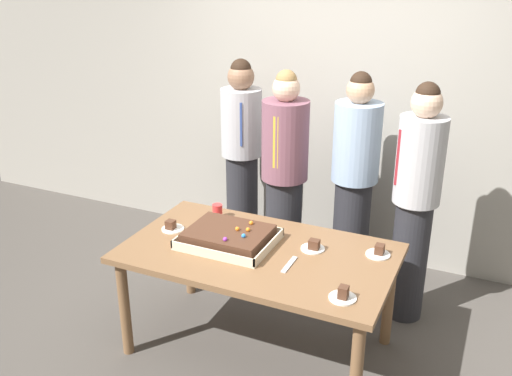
{
  "coord_description": "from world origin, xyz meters",
  "views": [
    {
      "loc": [
        1.29,
        -2.85,
        2.41
      ],
      "look_at": [
        -0.09,
        0.15,
        1.08
      ],
      "focal_mm": 39.89,
      "sensor_mm": 36.0,
      "label": 1
    }
  ],
  "objects_px": {
    "plated_slice_near_right": "(343,295)",
    "cake_server_utensil": "(289,264)",
    "plated_slice_far_left": "(379,252)",
    "sheet_cake": "(229,237)",
    "person_green_shirt_behind": "(242,155)",
    "party_table": "(258,262)",
    "person_striped_tie_right": "(416,201)",
    "plated_slice_near_left": "(313,247)",
    "person_serving_front": "(354,179)",
    "drink_cup_nearest": "(217,211)",
    "person_far_right_suit": "(284,178)",
    "plated_slice_far_right": "(172,227)"
  },
  "relations": [
    {
      "from": "plated_slice_near_right",
      "to": "cake_server_utensil",
      "type": "bearing_deg",
      "value": 150.8
    },
    {
      "from": "plated_slice_far_left",
      "to": "cake_server_utensil",
      "type": "relative_size",
      "value": 0.75
    },
    {
      "from": "sheet_cake",
      "to": "person_green_shirt_behind",
      "type": "height_order",
      "value": "person_green_shirt_behind"
    },
    {
      "from": "plated_slice_near_right",
      "to": "party_table",
      "type": "bearing_deg",
      "value": 154.02
    },
    {
      "from": "sheet_cake",
      "to": "person_striped_tie_right",
      "type": "xyz_separation_m",
      "value": [
        1.02,
        0.78,
        0.12
      ]
    },
    {
      "from": "plated_slice_near_left",
      "to": "person_serving_front",
      "type": "distance_m",
      "value": 0.95
    },
    {
      "from": "sheet_cake",
      "to": "plated_slice_near_left",
      "type": "height_order",
      "value": "sheet_cake"
    },
    {
      "from": "plated_slice_near_right",
      "to": "drink_cup_nearest",
      "type": "bearing_deg",
      "value": 150.04
    },
    {
      "from": "plated_slice_far_left",
      "to": "person_green_shirt_behind",
      "type": "bearing_deg",
      "value": 145.29
    },
    {
      "from": "party_table",
      "to": "person_serving_front",
      "type": "xyz_separation_m",
      "value": [
        0.3,
        1.1,
        0.22
      ]
    },
    {
      "from": "plated_slice_near_right",
      "to": "person_far_right_suit",
      "type": "bearing_deg",
      "value": 124.34
    },
    {
      "from": "drink_cup_nearest",
      "to": "sheet_cake",
      "type": "bearing_deg",
      "value": -51.59
    },
    {
      "from": "plated_slice_near_left",
      "to": "plated_slice_near_right",
      "type": "relative_size",
      "value": 1.0
    },
    {
      "from": "plated_slice_far_left",
      "to": "person_green_shirt_behind",
      "type": "height_order",
      "value": "person_green_shirt_behind"
    },
    {
      "from": "plated_slice_far_right",
      "to": "person_striped_tie_right",
      "type": "relative_size",
      "value": 0.09
    },
    {
      "from": "sheet_cake",
      "to": "plated_slice_near_left",
      "type": "xyz_separation_m",
      "value": [
        0.52,
        0.14,
        -0.02
      ]
    },
    {
      "from": "plated_slice_near_right",
      "to": "plated_slice_far_left",
      "type": "relative_size",
      "value": 1.0
    },
    {
      "from": "sheet_cake",
      "to": "plated_slice_near_right",
      "type": "height_order",
      "value": "sheet_cake"
    },
    {
      "from": "plated_slice_near_left",
      "to": "plated_slice_far_left",
      "type": "xyz_separation_m",
      "value": [
        0.39,
        0.1,
        -0.0
      ]
    },
    {
      "from": "sheet_cake",
      "to": "person_green_shirt_behind",
      "type": "relative_size",
      "value": 0.34
    },
    {
      "from": "sheet_cake",
      "to": "person_far_right_suit",
      "type": "distance_m",
      "value": 0.89
    },
    {
      "from": "plated_slice_far_right",
      "to": "person_green_shirt_behind",
      "type": "xyz_separation_m",
      "value": [
        -0.06,
        1.19,
        0.13
      ]
    },
    {
      "from": "person_green_shirt_behind",
      "to": "person_serving_front",
      "type": "bearing_deg",
      "value": 60.85
    },
    {
      "from": "cake_server_utensil",
      "to": "plated_slice_near_left",
      "type": "bearing_deg",
      "value": 74.69
    },
    {
      "from": "plated_slice_near_right",
      "to": "plated_slice_far_left",
      "type": "height_order",
      "value": "plated_slice_near_right"
    },
    {
      "from": "party_table",
      "to": "person_far_right_suit",
      "type": "height_order",
      "value": "person_far_right_suit"
    },
    {
      "from": "plated_slice_near_left",
      "to": "plated_slice_near_right",
      "type": "xyz_separation_m",
      "value": [
        0.33,
        -0.46,
        0.0
      ]
    },
    {
      "from": "plated_slice_far_left",
      "to": "sheet_cake",
      "type": "bearing_deg",
      "value": -165.08
    },
    {
      "from": "person_striped_tie_right",
      "to": "plated_slice_far_left",
      "type": "bearing_deg",
      "value": 40.81
    },
    {
      "from": "plated_slice_far_left",
      "to": "person_far_right_suit",
      "type": "xyz_separation_m",
      "value": [
        -0.88,
        0.64,
        0.13
      ]
    },
    {
      "from": "drink_cup_nearest",
      "to": "plated_slice_near_left",
      "type": "bearing_deg",
      "value": -12.49
    },
    {
      "from": "sheet_cake",
      "to": "person_serving_front",
      "type": "xyz_separation_m",
      "value": [
        0.51,
        1.09,
        0.09
      ]
    },
    {
      "from": "drink_cup_nearest",
      "to": "person_far_right_suit",
      "type": "height_order",
      "value": "person_far_right_suit"
    },
    {
      "from": "plated_slice_far_left",
      "to": "person_green_shirt_behind",
      "type": "distance_m",
      "value": 1.71
    },
    {
      "from": "plated_slice_far_left",
      "to": "plated_slice_far_right",
      "type": "xyz_separation_m",
      "value": [
        -1.34,
        -0.23,
        -0.0
      ]
    },
    {
      "from": "person_serving_front",
      "to": "person_far_right_suit",
      "type": "xyz_separation_m",
      "value": [
        -0.48,
        -0.21,
        0.01
      ]
    },
    {
      "from": "cake_server_utensil",
      "to": "drink_cup_nearest",
      "type": "bearing_deg",
      "value": 149.62
    },
    {
      "from": "cake_server_utensil",
      "to": "party_table",
      "type": "bearing_deg",
      "value": 159.64
    },
    {
      "from": "sheet_cake",
      "to": "plated_slice_far_left",
      "type": "relative_size",
      "value": 3.82
    },
    {
      "from": "drink_cup_nearest",
      "to": "person_far_right_suit",
      "type": "bearing_deg",
      "value": 64.27
    },
    {
      "from": "plated_slice_far_right",
      "to": "person_green_shirt_behind",
      "type": "distance_m",
      "value": 1.2
    },
    {
      "from": "plated_slice_far_right",
      "to": "person_green_shirt_behind",
      "type": "bearing_deg",
      "value": 92.83
    },
    {
      "from": "party_table",
      "to": "sheet_cake",
      "type": "relative_size",
      "value": 2.93
    },
    {
      "from": "plated_slice_far_right",
      "to": "party_table",
      "type": "bearing_deg",
      "value": -2.34
    },
    {
      "from": "sheet_cake",
      "to": "person_green_shirt_behind",
      "type": "xyz_separation_m",
      "value": [
        -0.49,
        1.21,
        0.11
      ]
    },
    {
      "from": "plated_slice_far_left",
      "to": "cake_server_utensil",
      "type": "bearing_deg",
      "value": -142.95
    },
    {
      "from": "drink_cup_nearest",
      "to": "person_far_right_suit",
      "type": "relative_size",
      "value": 0.06
    },
    {
      "from": "person_striped_tie_right",
      "to": "drink_cup_nearest",
      "type": "bearing_deg",
      "value": -17.09
    },
    {
      "from": "plated_slice_far_right",
      "to": "person_far_right_suit",
      "type": "relative_size",
      "value": 0.09
    },
    {
      "from": "drink_cup_nearest",
      "to": "person_serving_front",
      "type": "distance_m",
      "value": 1.09
    }
  ]
}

